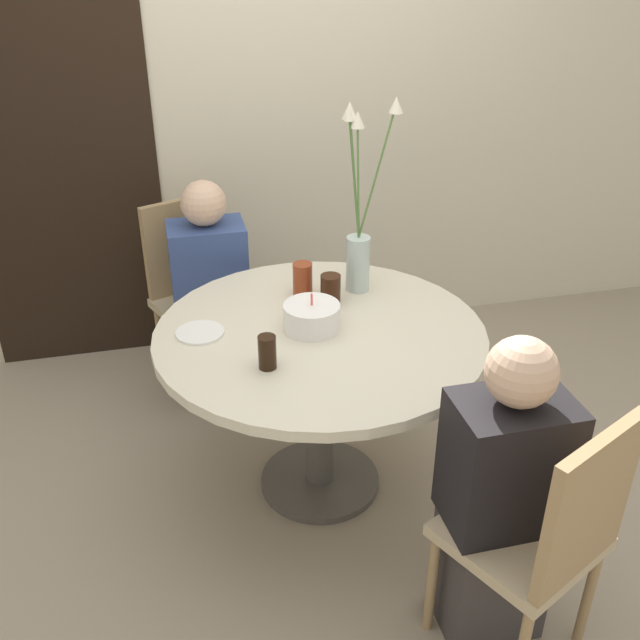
# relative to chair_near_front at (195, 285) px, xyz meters

# --- Properties ---
(ground_plane) EXTENTS (16.00, 16.00, 0.00)m
(ground_plane) POSITION_rel_chair_near_front_xyz_m (0.39, -0.93, -0.51)
(ground_plane) COLOR gray
(wall_back) EXTENTS (8.00, 0.05, 2.60)m
(wall_back) POSITION_rel_chair_near_front_xyz_m (0.39, 0.40, 0.79)
(wall_back) COLOR beige
(wall_back) RESTS_ON ground_plane
(doorway_panel) EXTENTS (0.90, 0.01, 2.05)m
(doorway_panel) POSITION_rel_chair_near_front_xyz_m (-0.56, 0.37, 0.51)
(doorway_panel) COLOR black
(doorway_panel) RESTS_ON ground_plane
(dining_table) EXTENTS (1.21, 1.21, 0.73)m
(dining_table) POSITION_rel_chair_near_front_xyz_m (0.39, -0.93, 0.09)
(dining_table) COLOR beige
(dining_table) RESTS_ON ground_plane
(chair_near_front) EXTENTS (0.52, 0.52, 0.91)m
(chair_near_front) POSITION_rel_chair_near_front_xyz_m (0.00, 0.00, 0.00)
(chair_near_front) COLOR tan
(chair_near_front) RESTS_ON ground_plane
(chair_left_flank) EXTENTS (0.53, 0.53, 0.91)m
(chair_left_flank) POSITION_rel_chair_near_front_xyz_m (0.83, -1.84, 0.00)
(chair_left_flank) COLOR tan
(chair_left_flank) RESTS_ON ground_plane
(birthday_cake) EXTENTS (0.21, 0.21, 0.14)m
(birthday_cake) POSITION_rel_chair_near_front_xyz_m (0.36, -0.91, 0.26)
(birthday_cake) COLOR white
(birthday_cake) RESTS_ON dining_table
(flower_vase) EXTENTS (0.25, 0.24, 0.75)m
(flower_vase) POSITION_rel_chair_near_front_xyz_m (0.63, -0.62, 0.48)
(flower_vase) COLOR #B2C6C1
(flower_vase) RESTS_ON dining_table
(side_plate) EXTENTS (0.17, 0.17, 0.01)m
(side_plate) POSITION_rel_chair_near_front_xyz_m (-0.04, -0.86, 0.22)
(side_plate) COLOR white
(side_plate) RESTS_ON dining_table
(drink_glass_0) EXTENTS (0.08, 0.08, 0.11)m
(drink_glass_0) POSITION_rel_chair_near_front_xyz_m (0.48, -0.72, 0.27)
(drink_glass_0) COLOR #33190C
(drink_glass_0) RESTS_ON dining_table
(drink_glass_1) EXTENTS (0.06, 0.06, 0.12)m
(drink_glass_1) POSITION_rel_chair_near_front_xyz_m (0.16, -1.14, 0.27)
(drink_glass_1) COLOR black
(drink_glass_1) RESTS_ON dining_table
(drink_glass_2) EXTENTS (0.08, 0.08, 0.14)m
(drink_glass_2) POSITION_rel_chair_near_front_xyz_m (0.39, -0.64, 0.28)
(drink_glass_2) COLOR maroon
(drink_glass_2) RESTS_ON dining_table
(person_boy) EXTENTS (0.34, 0.24, 1.07)m
(person_boy) POSITION_rel_chair_near_front_xyz_m (0.06, -0.15, -0.01)
(person_boy) COLOR #383333
(person_boy) RESTS_ON ground_plane
(person_guest) EXTENTS (0.34, 0.24, 1.07)m
(person_guest) POSITION_rel_chair_near_front_xyz_m (0.76, -1.70, -0.01)
(person_guest) COLOR #383333
(person_guest) RESTS_ON ground_plane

